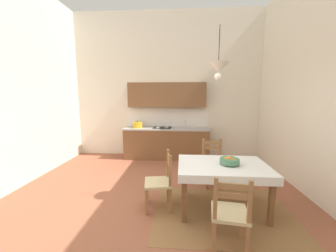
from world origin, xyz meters
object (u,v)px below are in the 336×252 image
object	(u,v)px
dining_table	(222,172)
fruit_bowl	(229,161)
dining_chair_kitchen_side	(213,163)
pendant_lamp	(218,68)
dining_chair_camera_side	(230,214)
dining_chair_tv_side	(161,182)
kitchen_cabinetry	(166,129)

from	to	relation	value
dining_table	fruit_bowl	distance (m)	0.21
dining_chair_kitchen_side	pendant_lamp	world-z (taller)	pendant_lamp
dining_chair_camera_side	dining_chair_tv_side	bearing A→B (deg)	138.10
kitchen_cabinetry	pendant_lamp	distance (m)	3.05
dining_table	fruit_bowl	world-z (taller)	fruit_bowl
dining_chair_camera_side	dining_chair_kitchen_side	world-z (taller)	same
kitchen_cabinetry	dining_chair_camera_side	distance (m)	3.67
dining_chair_camera_side	dining_chair_tv_side	xyz separation A→B (m)	(-0.90, 0.81, 0.00)
kitchen_cabinetry	dining_chair_kitchen_side	distance (m)	2.10
dining_chair_tv_side	pendant_lamp	world-z (taller)	pendant_lamp
dining_chair_camera_side	dining_chair_kitchen_side	distance (m)	1.76
kitchen_cabinetry	pendant_lamp	bearing A→B (deg)	-68.54
fruit_bowl	pendant_lamp	world-z (taller)	pendant_lamp
dining_chair_camera_side	dining_chair_tv_side	size ratio (longest dim) A/B	1.00
dining_chair_kitchen_side	fruit_bowl	size ratio (longest dim) A/B	3.10
dining_chair_tv_side	fruit_bowl	bearing A→B (deg)	0.81
dining_table	dining_chair_kitchen_side	bearing A→B (deg)	89.32
dining_chair_tv_side	dining_chair_kitchen_side	bearing A→B (deg)	43.71
kitchen_cabinetry	fruit_bowl	world-z (taller)	kitchen_cabinetry
dining_chair_kitchen_side	pendant_lamp	xyz separation A→B (m)	(-0.11, -0.78, 1.79)
dining_chair_camera_side	dining_chair_kitchen_side	bearing A→B (deg)	87.18
dining_chair_tv_side	dining_chair_kitchen_side	xyz separation A→B (m)	(0.99, 0.95, 0.00)
dining_chair_tv_side	fruit_bowl	xyz separation A→B (m)	(1.08, 0.02, 0.37)
kitchen_cabinetry	fruit_bowl	distance (m)	2.93
dining_table	dining_chair_kitchen_side	size ratio (longest dim) A/B	1.49
kitchen_cabinetry	dining_chair_camera_side	xyz separation A→B (m)	(1.01, -3.50, -0.41)
dining_chair_camera_side	pendant_lamp	xyz separation A→B (m)	(-0.02, 0.98, 1.79)
fruit_bowl	dining_table	bearing A→B (deg)	175.91
dining_chair_tv_side	dining_chair_camera_side	bearing A→B (deg)	-41.90
dining_table	dining_chair_tv_side	distance (m)	1.00
dining_table	kitchen_cabinetry	bearing A→B (deg)	112.21
kitchen_cabinetry	dining_chair_kitchen_side	size ratio (longest dim) A/B	2.65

